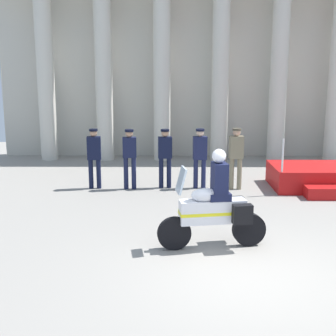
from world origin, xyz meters
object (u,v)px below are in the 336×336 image
Objects in this scene: officer_in_row_2 at (165,154)px; reviewing_stand at (323,178)px; officer_in_row_4 at (236,154)px; officer_in_row_3 at (200,154)px; motorcycle_with_rider at (216,207)px; officer_in_row_0 at (94,154)px; officer_in_row_1 at (130,154)px.

reviewing_stand is at bearing 174.12° from officer_in_row_2.
officer_in_row_3 is at bearing -13.14° from officer_in_row_4.
officer_in_row_3 is 0.81× the size of motorcycle_with_rider.
motorcycle_with_rider is at bearing 97.01° from officer_in_row_2.
motorcycle_with_rider reaches higher than officer_in_row_0.
officer_in_row_1 is at bearing -2.22° from officer_in_row_3.
officer_in_row_1 reaches higher than officer_in_row_2.
officer_in_row_3 is at bearing 172.68° from officer_in_row_2.
officer_in_row_0 reaches higher than reviewing_stand.
officer_in_row_2 is 1.98m from officer_in_row_4.
officer_in_row_3 reaches higher than officer_in_row_2.
officer_in_row_0 is 1.01× the size of officer_in_row_2.
motorcycle_with_rider is (-3.46, -4.50, 0.49)m from reviewing_stand.
reviewing_stand is at bearing 174.89° from officer_in_row_0.
motorcycle_with_rider is at bearing 108.98° from officer_in_row_1.
officer_in_row_3 reaches higher than reviewing_stand.
officer_in_row_0 is 5.35m from motorcycle_with_rider.
motorcycle_with_rider reaches higher than officer_in_row_3.
officer_in_row_4 is at bearing 173.18° from officer_in_row_0.
motorcycle_with_rider reaches higher than officer_in_row_2.
officer_in_row_0 is 1.00× the size of officer_in_row_3.
motorcycle_with_rider reaches higher than reviewing_stand.
officer_in_row_4 is at bearing 174.09° from officer_in_row_1.
officer_in_row_3 is at bearing 177.78° from officer_in_row_1.
officer_in_row_4 is 0.83× the size of motorcycle_with_rider.
officer_in_row_0 is at bearing -6.82° from officer_in_row_4.
officer_in_row_0 reaches higher than officer_in_row_2.
reviewing_stand is 5.52m from officer_in_row_1.
officer_in_row_0 is at bearing -179.27° from reviewing_stand.
officer_in_row_0 is 1.99m from officer_in_row_2.
officer_in_row_1 reaches higher than reviewing_stand.
officer_in_row_2 is (-4.48, 0.00, 0.69)m from reviewing_stand.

